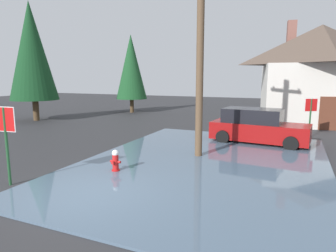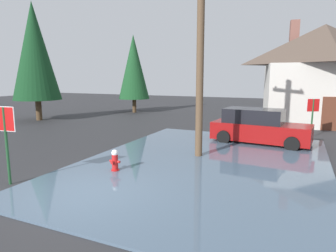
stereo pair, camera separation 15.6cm
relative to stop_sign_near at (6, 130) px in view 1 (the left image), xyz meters
The scene contains 11 objects.
ground_plane 3.16m from the stop_sign_near, ahead, with size 80.00×80.00×0.10m, color #2D2D30.
flood_puddle 6.60m from the stop_sign_near, 43.94° to the left, with size 8.46×11.86×0.06m, color #4C6075.
lane_stop_bar 2.65m from the stop_sign_near, 28.18° to the right, with size 4.03×0.30×0.01m, color silver.
stop_sign_near is the anchor object (origin of this frame).
fire_hydrant 3.37m from the stop_sign_near, 45.26° to the left, with size 0.39×0.33×0.77m.
utility_pole 7.05m from the stop_sign_near, 51.24° to the left, with size 1.60×0.28×7.86m.
stop_sign_far 13.90m from the stop_sign_near, 53.40° to the left, with size 0.60×0.35×2.05m.
house 19.27m from the stop_sign_near, 62.48° to the left, with size 8.58×7.78×7.09m.
parked_car 10.57m from the stop_sign_near, 55.63° to the left, with size 4.59×2.31×1.65m.
pine_tree_tall_left 14.46m from the stop_sign_near, 134.14° to the left, with size 3.35×3.35×8.37m.
pine_tree_mid_left 18.33m from the stop_sign_near, 108.94° to the left, with size 2.71×2.71×6.78m.
Camera 1 is at (4.91, -6.07, 3.13)m, focal length 31.71 mm.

